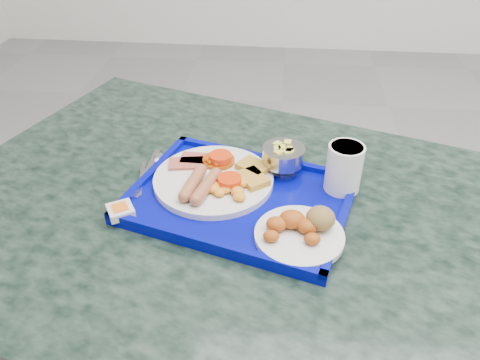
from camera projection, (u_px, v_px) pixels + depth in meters
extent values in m
cylinder|color=slate|center=(248.00, 342.00, 1.09)|extent=(0.11, 0.11, 0.70)
cube|color=black|center=(250.00, 222.00, 0.88)|extent=(1.43, 1.18, 0.04)
cube|color=#030797|center=(240.00, 200.00, 0.89)|extent=(0.47, 0.39, 0.01)
cube|color=#030797|center=(265.00, 158.00, 0.99)|extent=(0.39, 0.13, 0.01)
cube|color=#030797|center=(209.00, 243.00, 0.77)|extent=(0.39, 0.13, 0.01)
cube|color=#030797|center=(342.00, 220.00, 0.82)|extent=(0.10, 0.29, 0.01)
cube|color=#030797|center=(151.00, 173.00, 0.94)|extent=(0.10, 0.29, 0.01)
cylinder|color=silver|center=(214.00, 180.00, 0.92)|extent=(0.24, 0.24, 0.01)
cube|color=#C15A4D|center=(200.00, 159.00, 0.96)|extent=(0.08, 0.04, 0.01)
cube|color=#C15A4D|center=(189.00, 163.00, 0.95)|extent=(0.09, 0.06, 0.01)
cylinder|color=#BC4807|center=(219.00, 161.00, 0.96)|extent=(0.07, 0.07, 0.01)
sphere|color=#BC4807|center=(207.00, 160.00, 0.94)|extent=(0.01, 0.01, 0.01)
sphere|color=#BC4807|center=(211.00, 160.00, 0.95)|extent=(0.01, 0.01, 0.01)
sphere|color=#BC4807|center=(221.00, 161.00, 0.94)|extent=(0.01, 0.01, 0.01)
sphere|color=#BC4807|center=(215.00, 159.00, 0.95)|extent=(0.01, 0.01, 0.01)
sphere|color=#BC4807|center=(221.00, 161.00, 0.94)|extent=(0.01, 0.01, 0.01)
sphere|color=#BC4807|center=(225.00, 160.00, 0.95)|extent=(0.01, 0.01, 0.01)
sphere|color=#BC4807|center=(216.00, 165.00, 0.93)|extent=(0.01, 0.01, 0.01)
sphere|color=#BC4807|center=(222.00, 156.00, 0.96)|extent=(0.01, 0.01, 0.01)
sphere|color=#BC4807|center=(222.00, 164.00, 0.93)|extent=(0.01, 0.01, 0.01)
sphere|color=#BC4807|center=(230.00, 156.00, 0.96)|extent=(0.01, 0.01, 0.01)
sphere|color=#BC4807|center=(210.00, 163.00, 0.94)|extent=(0.01, 0.01, 0.01)
sphere|color=#BC4807|center=(227.00, 153.00, 0.97)|extent=(0.01, 0.01, 0.01)
cube|color=gold|center=(253.00, 167.00, 0.93)|extent=(0.08, 0.07, 0.01)
cube|color=gold|center=(253.00, 178.00, 0.90)|extent=(0.07, 0.08, 0.01)
cylinder|color=brown|center=(193.00, 183.00, 0.88)|extent=(0.04, 0.09, 0.02)
cylinder|color=brown|center=(206.00, 186.00, 0.87)|extent=(0.05, 0.09, 0.02)
ellipsoid|color=orange|center=(226.00, 189.00, 0.87)|extent=(0.02, 0.02, 0.01)
ellipsoid|color=orange|center=(240.00, 197.00, 0.85)|extent=(0.02, 0.02, 0.01)
ellipsoid|color=orange|center=(219.00, 192.00, 0.86)|extent=(0.02, 0.02, 0.01)
ellipsoid|color=orange|center=(238.00, 180.00, 0.89)|extent=(0.02, 0.02, 0.01)
ellipsoid|color=orange|center=(238.00, 197.00, 0.85)|extent=(0.02, 0.02, 0.01)
ellipsoid|color=orange|center=(243.00, 183.00, 0.89)|extent=(0.02, 0.02, 0.01)
ellipsoid|color=orange|center=(214.00, 189.00, 0.87)|extent=(0.02, 0.02, 0.01)
ellipsoid|color=orange|center=(238.00, 192.00, 0.86)|extent=(0.03, 0.03, 0.02)
ellipsoid|color=orange|center=(218.00, 186.00, 0.88)|extent=(0.02, 0.02, 0.01)
cylinder|color=red|center=(221.00, 157.00, 0.94)|extent=(0.05, 0.05, 0.01)
cylinder|color=red|center=(229.00, 180.00, 0.88)|extent=(0.05, 0.05, 0.01)
cylinder|color=silver|center=(299.00, 236.00, 0.79)|extent=(0.15, 0.15, 0.01)
ellipsoid|color=#B85115|center=(312.00, 239.00, 0.76)|extent=(0.03, 0.02, 0.02)
ellipsoid|color=#B85115|center=(307.00, 226.00, 0.78)|extent=(0.04, 0.03, 0.02)
ellipsoid|color=#B85115|center=(292.00, 219.00, 0.79)|extent=(0.04, 0.04, 0.03)
ellipsoid|color=#B85115|center=(276.00, 224.00, 0.79)|extent=(0.04, 0.03, 0.02)
ellipsoid|color=#B85115|center=(271.00, 236.00, 0.77)|extent=(0.03, 0.02, 0.02)
ellipsoid|color=olive|center=(321.00, 218.00, 0.79)|extent=(0.05, 0.05, 0.04)
cylinder|color=#AAAAAC|center=(282.00, 170.00, 0.95)|extent=(0.05, 0.05, 0.01)
cylinder|color=#AAAAAC|center=(283.00, 166.00, 0.95)|extent=(0.02, 0.02, 0.02)
cylinder|color=#AAAAAC|center=(283.00, 155.00, 0.93)|extent=(0.08, 0.08, 0.03)
cube|color=#DDD854|center=(277.00, 145.00, 0.93)|extent=(0.02, 0.02, 0.01)
cube|color=#DDD854|center=(277.00, 150.00, 0.92)|extent=(0.02, 0.02, 0.01)
cube|color=#DDD854|center=(290.00, 151.00, 0.92)|extent=(0.02, 0.02, 0.01)
cube|color=#DDD854|center=(288.00, 144.00, 0.94)|extent=(0.02, 0.02, 0.01)
cube|color=#DDD854|center=(289.00, 152.00, 0.91)|extent=(0.02, 0.01, 0.01)
cube|color=#DDD854|center=(287.00, 154.00, 0.91)|extent=(0.02, 0.02, 0.01)
cube|color=#DDD854|center=(278.00, 154.00, 0.91)|extent=(0.02, 0.02, 0.01)
cube|color=#DDD854|center=(282.00, 149.00, 0.92)|extent=(0.02, 0.02, 0.01)
cylinder|color=white|center=(344.00, 168.00, 0.88)|extent=(0.07, 0.07, 0.09)
cylinder|color=#DE460C|center=(347.00, 149.00, 0.85)|extent=(0.06, 0.06, 0.01)
cube|color=#AAAAAC|center=(142.00, 178.00, 0.93)|extent=(0.03, 0.12, 0.00)
ellipsoid|color=#AAAAAC|center=(157.00, 158.00, 0.99)|extent=(0.03, 0.04, 0.01)
cube|color=#AAAAAC|center=(147.00, 172.00, 0.95)|extent=(0.01, 0.17, 0.00)
cube|color=silver|center=(121.00, 211.00, 0.84)|extent=(0.06, 0.06, 0.02)
cube|color=orange|center=(120.00, 207.00, 0.83)|extent=(0.04, 0.04, 0.00)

